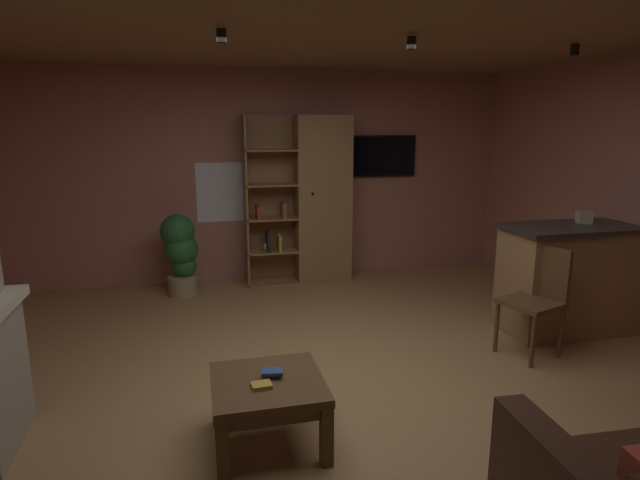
{
  "coord_description": "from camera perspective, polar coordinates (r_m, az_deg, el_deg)",
  "views": [
    {
      "loc": [
        -0.91,
        -3.33,
        1.89
      ],
      "look_at": [
        0.0,
        0.4,
        1.05
      ],
      "focal_mm": 28.96,
      "sensor_mm": 36.0,
      "label": 1
    }
  ],
  "objects": [
    {
      "name": "floor",
      "position": [
        3.93,
        1.44,
        -16.52
      ],
      "size": [
        6.07,
        6.12,
        0.02
      ],
      "primitive_type": "cube",
      "color": "#A37A4C",
      "rests_on": "ground"
    },
    {
      "name": "wall_back",
      "position": [
        6.51,
        -5.65,
        7.0
      ],
      "size": [
        6.19,
        0.06,
        2.58
      ],
      "primitive_type": "cube",
      "color": "#AD7060",
      "rests_on": "ground"
    },
    {
      "name": "ceiling",
      "position": [
        3.52,
        1.68,
        23.88
      ],
      "size": [
        6.07,
        6.12,
        0.02
      ],
      "primitive_type": "cube",
      "color": "#8E6B47"
    },
    {
      "name": "window_pane_back",
      "position": [
        6.44,
        -10.52,
        5.22
      ],
      "size": [
        0.67,
        0.01,
        0.72
      ],
      "primitive_type": "cube",
      "color": "white"
    },
    {
      "name": "bookshelf_cabinet",
      "position": [
        6.37,
        -0.52,
        4.35
      ],
      "size": [
        1.29,
        0.41,
        2.03
      ],
      "color": "#997047",
      "rests_on": "ground"
    },
    {
      "name": "kitchen_bar_counter",
      "position": [
        5.45,
        26.91,
        -3.71
      ],
      "size": [
        1.53,
        0.64,
        1.01
      ],
      "color": "#997047",
      "rests_on": "ground"
    },
    {
      "name": "tissue_box",
      "position": [
        5.41,
        27.16,
        2.25
      ],
      "size": [
        0.16,
        0.16,
        0.11
      ],
      "primitive_type": "cube",
      "rotation": [
        0.0,
        0.0,
        -0.38
      ],
      "color": "#BFB299",
      "rests_on": "kitchen_bar_counter"
    },
    {
      "name": "coffee_table",
      "position": [
        3.23,
        -5.78,
        -16.46
      ],
      "size": [
        0.66,
        0.65,
        0.42
      ],
      "color": "brown",
      "rests_on": "ground"
    },
    {
      "name": "table_book_0",
      "position": [
        3.11,
        -6.49,
        -15.67
      ],
      "size": [
        0.12,
        0.1,
        0.02
      ],
      "primitive_type": "cube",
      "rotation": [
        0.0,
        0.0,
        0.07
      ],
      "color": "gold",
      "rests_on": "coffee_table"
    },
    {
      "name": "table_book_1",
      "position": [
        3.21,
        -5.31,
        -14.3
      ],
      "size": [
        0.14,
        0.1,
        0.02
      ],
      "primitive_type": "cube",
      "rotation": [
        0.0,
        0.0,
        -0.14
      ],
      "color": "#2D4C8C",
      "rests_on": "coffee_table"
    },
    {
      "name": "dining_chair",
      "position": [
        4.71,
        22.93,
        -5.45
      ],
      "size": [
        0.53,
        0.53,
        0.92
      ],
      "color": "brown",
      "rests_on": "ground"
    },
    {
      "name": "potted_floor_plant",
      "position": [
        6.07,
        -15.17,
        -1.17
      ],
      "size": [
        0.41,
        0.39,
        0.94
      ],
      "color": "#9E896B",
      "rests_on": "ground"
    },
    {
      "name": "wall_mounted_tv",
      "position": [
        6.79,
        6.73,
        9.2
      ],
      "size": [
        0.93,
        0.06,
        0.53
      ],
      "color": "black"
    },
    {
      "name": "track_light_spot_1",
      "position": [
        3.92,
        -10.85,
        21.3
      ],
      "size": [
        0.07,
        0.07,
        0.09
      ],
      "primitive_type": "cylinder",
      "color": "black"
    },
    {
      "name": "track_light_spot_2",
      "position": [
        4.22,
        10.09,
        20.66
      ],
      "size": [
        0.07,
        0.07,
        0.09
      ],
      "primitive_type": "cylinder",
      "color": "black"
    },
    {
      "name": "track_light_spot_3",
      "position": [
        4.97,
        26.33,
        18.33
      ],
      "size": [
        0.07,
        0.07,
        0.09
      ],
      "primitive_type": "cylinder",
      "color": "black"
    }
  ]
}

